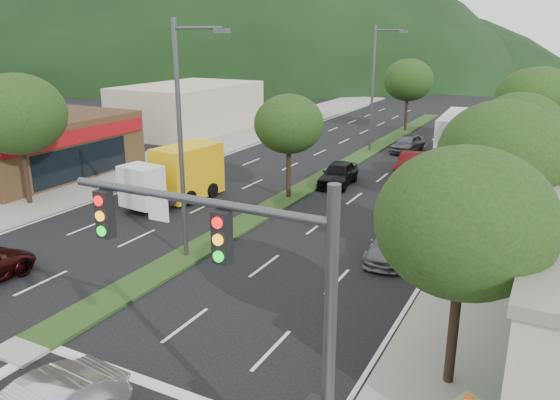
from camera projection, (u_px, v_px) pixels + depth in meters
The scene contains 25 objects.
ground at pixel (33, 346), 17.16m from camera, with size 160.00×160.00×0.00m, color black.
sidewalk_right at pixel (526, 195), 32.83m from camera, with size 5.00×90.00×0.15m, color gray.
sidewalk_left at pixel (184, 153), 44.07m from camera, with size 6.00×90.00×0.15m, color gray.
median at pixel (348, 163), 40.89m from camera, with size 1.60×56.00×0.12m, color #1D3312.
traffic_signal at pixel (254, 292), 10.51m from camera, with size 6.12×0.40×7.00m.
shop_left at pixel (29, 145), 37.43m from camera, with size 10.15×12.00×4.00m.
bldg_left_far at pixel (189, 108), 53.70m from camera, with size 9.00×14.00×4.60m, color beige.
hill_far at pixel (175, 69), 145.71m from camera, with size 176.00×132.00×82.00m, color black.
tree_r_a at pixel (465, 222), 13.85m from camera, with size 4.60×4.60×6.63m.
tree_r_b at pixel (502, 154), 20.57m from camera, with size 4.80×4.80×6.94m.
tree_r_c at pixel (520, 130), 27.44m from camera, with size 4.40×4.40×6.48m.
tree_r_d at pixel (534, 100), 35.79m from camera, with size 5.00×5.00×7.17m.
tree_r_e at pixel (541, 91), 44.36m from camera, with size 4.60×4.60×6.71m.
tree_med_near at pixel (289, 124), 31.13m from camera, with size 4.00×4.00×6.02m.
tree_med_far at pixel (408, 80), 53.00m from camera, with size 4.80×4.80×6.94m.
tree_l_a at pixel (18, 114), 29.63m from camera, with size 5.20×5.20×7.25m.
streetlight_near at pixel (184, 131), 22.21m from camera, with size 2.60×0.25×10.00m.
streetlight_mid at pixel (375, 83), 43.42m from camera, with size 2.60×0.25×10.00m.
car_queue_a at pixel (338, 174), 34.98m from camera, with size 1.79×4.45×1.51m, color black.
car_queue_b at pixel (392, 245), 23.69m from camera, with size 1.71×4.19×1.22m, color #55545A.
car_queue_c at pixel (411, 164), 37.71m from camera, with size 1.59×4.56×1.50m, color #480C0D.
car_queue_d at pixel (413, 212), 28.09m from camera, with size 2.01×4.35×1.21m, color black.
car_queue_e at pixel (408, 143), 44.76m from camera, with size 1.71×4.25×1.45m, color #545559.
box_truck at pixel (179, 176), 31.49m from camera, with size 3.04×6.58×3.14m.
motorhome at pixel (458, 133), 43.26m from camera, with size 3.15×8.77×3.31m.
Camera 1 is at (13.86, -9.76, 9.44)m, focal length 35.00 mm.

